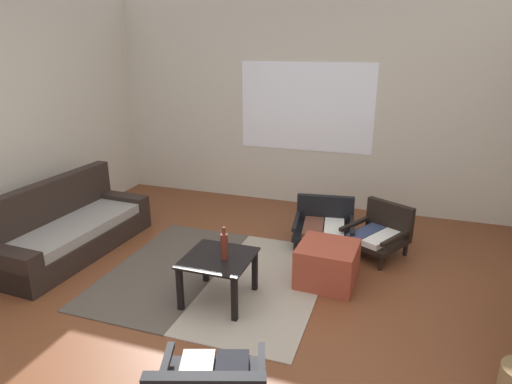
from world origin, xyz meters
The scene contains 9 objects.
ground_plane centered at (0.00, 0.00, 0.00)m, with size 7.80×7.80×0.00m, color brown.
far_wall_with_window centered at (0.00, 3.06, 1.35)m, with size 5.60×0.13×2.70m.
area_rug centered at (-0.32, 0.75, 0.01)m, with size 1.98×1.91×0.01m.
couch centered at (-1.99, 0.76, 0.23)m, with size 0.77×1.80×0.74m.
coffee_table centered at (-0.13, 0.40, 0.33)m, with size 0.56×0.57×0.41m.
armchair_by_window centered at (0.50, 1.84, 0.22)m, with size 0.71×0.66×0.48m.
armchair_corner centered at (1.09, 1.76, 0.24)m, with size 0.73×0.73×0.52m.
ottoman_orange centered at (0.69, 0.99, 0.19)m, with size 0.51×0.51×0.37m, color #993D28.
glass_bottle centered at (-0.06, 0.39, 0.53)m, with size 0.06×0.06×0.28m.
Camera 1 is at (1.24, -2.64, 2.11)m, focal length 31.21 mm.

